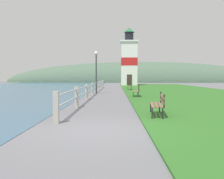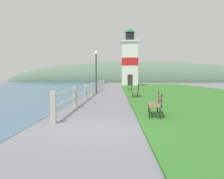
{
  "view_description": "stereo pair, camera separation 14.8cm",
  "coord_description": "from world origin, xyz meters",
  "px_view_note": "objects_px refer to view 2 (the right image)",
  "views": [
    {
      "loc": [
        0.61,
        -7.25,
        1.55
      ],
      "look_at": [
        0.21,
        17.72,
        0.3
      ],
      "focal_mm": 40.0,
      "sensor_mm": 36.0,
      "label": 1
    },
    {
      "loc": [
        0.76,
        -7.25,
        1.55
      ],
      "look_at": [
        0.21,
        17.72,
        0.3
      ],
      "focal_mm": 40.0,
      "sensor_mm": 36.0,
      "label": 2
    }
  ],
  "objects_px": {
    "park_bench_near": "(156,103)",
    "park_bench_midway": "(136,90)",
    "park_bench_far": "(130,86)",
    "lighthouse": "(130,61)",
    "lamp_post": "(96,64)"
  },
  "relations": [
    {
      "from": "park_bench_far",
      "to": "lamp_post",
      "type": "xyz_separation_m",
      "value": [
        -3.53,
        -6.04,
        2.2
      ]
    },
    {
      "from": "park_bench_far",
      "to": "lighthouse",
      "type": "height_order",
      "value": "lighthouse"
    },
    {
      "from": "park_bench_near",
      "to": "lighthouse",
      "type": "height_order",
      "value": "lighthouse"
    },
    {
      "from": "park_bench_near",
      "to": "park_bench_far",
      "type": "relative_size",
      "value": 1.09
    },
    {
      "from": "park_bench_near",
      "to": "lamp_post",
      "type": "relative_size",
      "value": 0.45
    },
    {
      "from": "park_bench_near",
      "to": "park_bench_far",
      "type": "bearing_deg",
      "value": -83.91
    },
    {
      "from": "park_bench_midway",
      "to": "lamp_post",
      "type": "distance_m",
      "value": 5.74
    },
    {
      "from": "lamp_post",
      "to": "park_bench_far",
      "type": "bearing_deg",
      "value": 59.67
    },
    {
      "from": "park_bench_midway",
      "to": "park_bench_far",
      "type": "bearing_deg",
      "value": -86.38
    },
    {
      "from": "park_bench_midway",
      "to": "lighthouse",
      "type": "distance_m",
      "value": 26.71
    },
    {
      "from": "park_bench_near",
      "to": "park_bench_midway",
      "type": "height_order",
      "value": "same"
    },
    {
      "from": "park_bench_near",
      "to": "park_bench_midway",
      "type": "bearing_deg",
      "value": -83.59
    },
    {
      "from": "lighthouse",
      "to": "lamp_post",
      "type": "height_order",
      "value": "lighthouse"
    },
    {
      "from": "lighthouse",
      "to": "park_bench_near",
      "type": "bearing_deg",
      "value": -91.15
    },
    {
      "from": "park_bench_midway",
      "to": "park_bench_far",
      "type": "distance_m",
      "value": 10.06
    }
  ]
}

